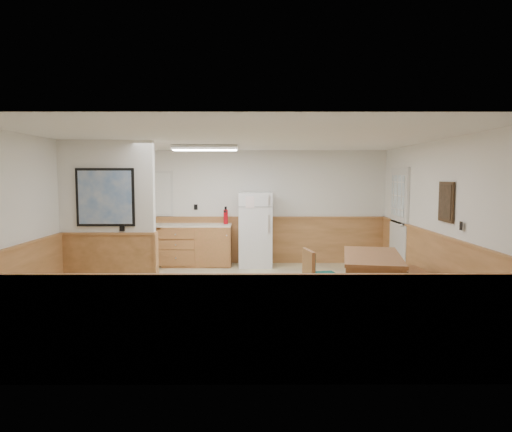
{
  "coord_description": "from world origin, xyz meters",
  "views": [
    {
      "loc": [
        0.11,
        -7.09,
        1.93
      ],
      "look_at": [
        0.13,
        0.4,
        1.28
      ],
      "focal_mm": 32.0,
      "sensor_mm": 36.0,
      "label": 1
    }
  ],
  "objects_px": {
    "fire_extinguisher": "(226,216)",
    "soap_bottle": "(144,219)",
    "refrigerator": "(255,229)",
    "dining_bench": "(423,282)",
    "dining_chair": "(316,274)",
    "dining_table": "(372,261)"
  },
  "relations": [
    {
      "from": "fire_extinguisher",
      "to": "soap_bottle",
      "type": "bearing_deg",
      "value": 175.16
    },
    {
      "from": "refrigerator",
      "to": "dining_bench",
      "type": "relative_size",
      "value": 1.06
    },
    {
      "from": "refrigerator",
      "to": "soap_bottle",
      "type": "height_order",
      "value": "refrigerator"
    },
    {
      "from": "dining_chair",
      "to": "soap_bottle",
      "type": "relative_size",
      "value": 3.89
    },
    {
      "from": "fire_extinguisher",
      "to": "soap_bottle",
      "type": "height_order",
      "value": "fire_extinguisher"
    },
    {
      "from": "dining_table",
      "to": "fire_extinguisher",
      "type": "distance_m",
      "value": 3.88
    },
    {
      "from": "refrigerator",
      "to": "dining_table",
      "type": "xyz_separation_m",
      "value": [
        1.76,
        -2.94,
        -0.14
      ]
    },
    {
      "from": "soap_bottle",
      "to": "refrigerator",
      "type": "bearing_deg",
      "value": -2.29
    },
    {
      "from": "dining_table",
      "to": "fire_extinguisher",
      "type": "relative_size",
      "value": 4.68
    },
    {
      "from": "dining_table",
      "to": "dining_chair",
      "type": "xyz_separation_m",
      "value": [
        -0.86,
        -0.13,
        -0.16
      ]
    },
    {
      "from": "soap_bottle",
      "to": "dining_table",
      "type": "bearing_deg",
      "value": -36.06
    },
    {
      "from": "dining_chair",
      "to": "soap_bottle",
      "type": "height_order",
      "value": "soap_bottle"
    },
    {
      "from": "refrigerator",
      "to": "soap_bottle",
      "type": "distance_m",
      "value": 2.41
    },
    {
      "from": "refrigerator",
      "to": "dining_bench",
      "type": "distance_m",
      "value": 3.91
    },
    {
      "from": "refrigerator",
      "to": "fire_extinguisher",
      "type": "height_order",
      "value": "refrigerator"
    },
    {
      "from": "refrigerator",
      "to": "dining_table",
      "type": "bearing_deg",
      "value": -59.71
    },
    {
      "from": "dining_table",
      "to": "dining_chair",
      "type": "distance_m",
      "value": 0.88
    },
    {
      "from": "refrigerator",
      "to": "dining_chair",
      "type": "distance_m",
      "value": 3.21
    },
    {
      "from": "dining_table",
      "to": "dining_bench",
      "type": "bearing_deg",
      "value": 10.93
    },
    {
      "from": "dining_table",
      "to": "dining_bench",
      "type": "distance_m",
      "value": 0.84
    },
    {
      "from": "refrigerator",
      "to": "dining_table",
      "type": "distance_m",
      "value": 3.43
    },
    {
      "from": "refrigerator",
      "to": "dining_bench",
      "type": "height_order",
      "value": "refrigerator"
    }
  ]
}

